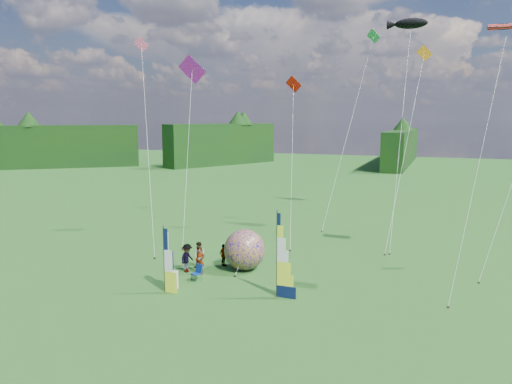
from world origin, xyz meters
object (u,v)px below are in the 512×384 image
(spectator_a, at_px, (200,261))
(kite_whale, at_px, (402,116))
(side_banner_left, at_px, (164,260))
(spectator_b, at_px, (200,255))
(spectator_c, at_px, (187,258))
(spectator_d, at_px, (224,255))
(camp_chair, at_px, (196,273))
(feather_banner_main, at_px, (277,255))
(side_banner_far, at_px, (164,261))
(bol_inflatable, at_px, (245,250))

(spectator_a, relative_size, kite_whale, 0.09)
(side_banner_left, distance_m, spectator_b, 4.81)
(spectator_c, height_order, spectator_d, spectator_c)
(spectator_a, xyz_separation_m, spectator_b, (-0.57, 1.04, 0.01))
(camp_chair, bearing_deg, feather_banner_main, 14.08)
(side_banner_left, height_order, spectator_c, side_banner_left)
(spectator_d, bearing_deg, camp_chair, 118.81)
(camp_chair, bearing_deg, kite_whale, 81.27)
(side_banner_left, relative_size, spectator_d, 2.46)
(side_banner_far, height_order, kite_whale, kite_whale)
(side_banner_far, bearing_deg, spectator_b, 66.48)
(camp_chair, bearing_deg, bol_inflatable, 81.88)
(spectator_b, relative_size, spectator_c, 0.96)
(spectator_b, relative_size, spectator_d, 1.17)
(side_banner_left, bearing_deg, kite_whale, 63.23)
(spectator_a, xyz_separation_m, spectator_c, (-0.95, 0.07, 0.05))
(feather_banner_main, bearing_deg, spectator_c, 163.10)
(spectator_a, xyz_separation_m, camp_chair, (0.37, -1.23, -0.37))
(bol_inflatable, relative_size, camp_chair, 2.66)
(camp_chair, height_order, kite_whale, kite_whale)
(spectator_b, distance_m, spectator_c, 1.05)
(side_banner_far, distance_m, spectator_c, 3.38)
(spectator_c, xyz_separation_m, spectator_d, (1.62, 2.02, -0.17))
(side_banner_far, distance_m, spectator_b, 4.32)
(feather_banner_main, bearing_deg, camp_chair, 171.81)
(side_banner_far, distance_m, spectator_a, 3.36)
(bol_inflatable, height_order, spectator_d, bol_inflatable)
(feather_banner_main, xyz_separation_m, spectator_a, (-5.77, 2.10, -1.48))
(spectator_d, distance_m, kite_whale, 18.69)
(spectator_d, relative_size, kite_whale, 0.08)
(side_banner_left, xyz_separation_m, spectator_c, (-0.62, 3.73, -0.92))
(side_banner_far, xyz_separation_m, bol_inflatable, (2.87, 5.06, -0.35))
(kite_whale, bearing_deg, spectator_b, -137.85)
(spectator_b, relative_size, kite_whale, 0.09)
(feather_banner_main, height_order, kite_whale, kite_whale)
(bol_inflatable, xyz_separation_m, spectator_b, (-2.83, -0.81, -0.44))
(spectator_c, bearing_deg, kite_whale, -32.88)
(bol_inflatable, xyz_separation_m, spectator_a, (-2.26, -1.86, -0.46))
(feather_banner_main, relative_size, bol_inflatable, 1.77)
(side_banner_far, xyz_separation_m, spectator_d, (1.29, 5.29, -0.93))
(feather_banner_main, height_order, camp_chair, feather_banner_main)
(feather_banner_main, distance_m, kite_whale, 19.35)
(side_banner_left, bearing_deg, feather_banner_main, 17.71)
(kite_whale, bearing_deg, feather_banner_main, -114.99)
(bol_inflatable, xyz_separation_m, spectator_c, (-3.21, -1.79, -0.41))
(feather_banner_main, relative_size, kite_whale, 0.24)
(side_banner_far, height_order, bol_inflatable, side_banner_far)
(side_banner_left, relative_size, spectator_c, 2.01)
(side_banner_far, relative_size, spectator_b, 1.91)
(kite_whale, bearing_deg, bol_inflatable, -131.56)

